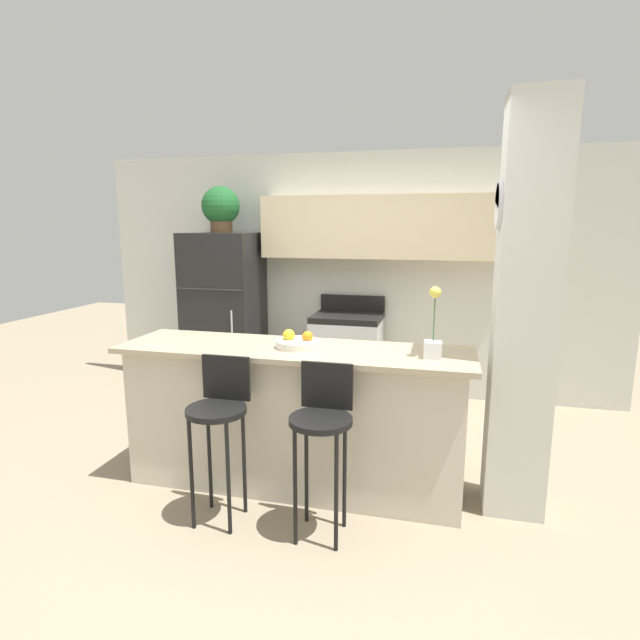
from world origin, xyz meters
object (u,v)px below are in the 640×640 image
Objects in this scene: bar_stool_right at (322,423)px; trash_bin at (270,385)px; fruit_bowl at (297,342)px; orchid_vase at (433,337)px; stove_range at (347,357)px; refrigerator at (225,314)px; bar_stool_left at (219,413)px; potted_plant_on_fridge at (221,208)px.

bar_stool_right is 2.67× the size of trash_bin.
bar_stool_right is 3.43× the size of fruit_bowl.
bar_stool_right is 0.86m from orchid_vase.
refrigerator is at bearing -177.78° from stove_range.
fruit_bowl reaches higher than bar_stool_right.
bar_stool_left is 2.78m from potted_plant_on_fridge.
refrigerator reaches higher than bar_stool_left.
bar_stool_left is 1.00× the size of bar_stool_right.
refrigerator is 1.40m from stove_range.
trash_bin is at bearing 101.35° from bar_stool_left.
stove_range is at bearing 2.22° from refrigerator.
bar_stool_right is 0.68m from fruit_bowl.
orchid_vase is 1.17× the size of trash_bin.
refrigerator is at bearing 125.97° from bar_stool_right.
refrigerator reaches higher than orchid_vase.
potted_plant_on_fridge is (-1.34, -0.05, 1.52)m from stove_range.
trash_bin is (-0.41, 2.02, -0.50)m from bar_stool_left.
refrigerator reaches higher than stove_range.
stove_range is 2.03m from potted_plant_on_fridge.
fruit_bowl is (-0.89, 0.06, -0.10)m from orchid_vase.
bar_stool_right is 3.07m from potted_plant_on_fridge.
refrigerator is at bearing 127.41° from fruit_bowl.
orchid_vase is (0.89, -1.87, 0.67)m from stove_range.
orchid_vase is 2.47m from trash_bin.
refrigerator is 2.47m from bar_stool_left.
bar_stool_left is (-0.35, -2.31, 0.22)m from stove_range.
bar_stool_right is at bearing -54.03° from potted_plant_on_fridge.
potted_plant_on_fridge is 3.00m from orchid_vase.
orchid_vase is (0.60, 0.44, 0.44)m from bar_stool_right.
fruit_bowl is (1.34, -1.75, 0.17)m from refrigerator.
bar_stool_right is (0.30, -2.31, 0.22)m from stove_range.
fruit_bowl is at bearing 55.10° from bar_stool_left.
potted_plant_on_fridge is at bearing -177.79° from stove_range.
orchid_vase reaches higher than bar_stool_right.
bar_stool_left is 2.12m from trash_bin.
bar_stool_left is at bearing -66.23° from refrigerator.
stove_range is 3.62× the size of fruit_bowl.
fruit_bowl is (0.35, 0.50, 0.35)m from bar_stool_left.
potted_plant_on_fridge is at bearing 113.77° from bar_stool_left.
bar_stool_left is 3.43× the size of fruit_bowl.
bar_stool_right is (0.64, 0.00, 0.00)m from bar_stool_left.
trash_bin is (0.59, -0.24, -0.67)m from refrigerator.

